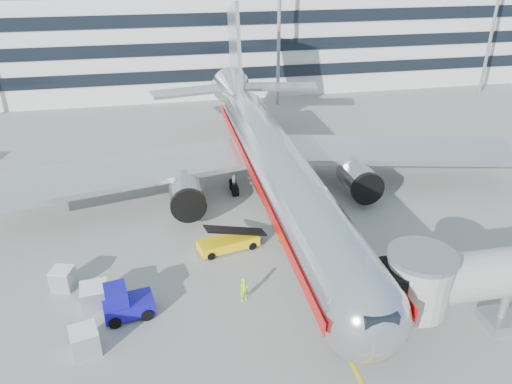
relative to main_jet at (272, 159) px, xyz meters
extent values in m
plane|color=gray|center=(0.00, -11.72, -4.23)|extent=(180.00, 180.00, 0.00)
cube|color=yellow|center=(0.00, -1.72, -4.23)|extent=(0.25, 70.00, 0.01)
cylinder|color=silver|center=(0.00, -3.72, -0.03)|extent=(5.00, 36.00, 5.00)
sphere|color=silver|center=(0.00, -21.72, -0.03)|extent=(5.00, 5.00, 5.00)
cone|color=silver|center=(0.00, 19.28, 0.57)|extent=(5.00, 10.00, 5.00)
cube|color=black|center=(0.00, -23.22, 1.09)|extent=(1.80, 1.20, 0.90)
cube|color=#B7B7BC|center=(13.00, 1.78, -0.83)|extent=(24.95, 12.07, 0.50)
cube|color=#B7B7BC|center=(-13.00, 1.78, -0.83)|extent=(24.95, 12.07, 0.50)
cylinder|color=#99999E|center=(8.00, -1.72, -2.03)|extent=(3.00, 4.20, 3.00)
cylinder|color=#99999E|center=(-8.00, -1.72, -2.03)|extent=(3.00, 4.20, 3.00)
cylinder|color=black|center=(8.00, -3.72, -2.03)|extent=(3.10, 0.50, 3.10)
cylinder|color=black|center=(-8.00, -3.72, -2.03)|extent=(3.10, 0.50, 3.10)
cube|color=#B7B7BC|center=(0.00, 19.78, 4.97)|extent=(0.45, 9.39, 13.72)
cube|color=#B7B7BC|center=(5.50, 20.28, 1.17)|extent=(10.41, 4.94, 0.35)
cube|color=#B7B7BC|center=(-5.50, 20.28, 1.17)|extent=(10.41, 4.94, 0.35)
cylinder|color=gray|center=(0.00, -19.72, -3.33)|extent=(0.24, 0.24, 1.80)
cylinder|color=black|center=(0.00, -19.72, -3.78)|extent=(0.35, 0.90, 0.90)
cylinder|color=gray|center=(3.20, 2.28, -3.23)|extent=(0.30, 0.30, 2.00)
cylinder|color=gray|center=(-3.20, 2.28, -3.23)|extent=(0.30, 0.30, 2.00)
cube|color=red|center=(2.52, -3.72, 0.27)|extent=(0.06, 38.00, 0.90)
cube|color=red|center=(-2.52, -3.72, 0.27)|extent=(0.06, 38.00, 0.90)
cylinder|color=#A8A8A3|center=(4.20, -19.72, -0.03)|extent=(3.80, 3.80, 3.40)
cylinder|color=gray|center=(4.20, -19.72, 1.87)|extent=(4.00, 4.00, 0.30)
cube|color=black|center=(2.90, -19.72, -0.03)|extent=(1.40, 2.60, 2.60)
cylinder|color=gray|center=(10.50, -19.72, -2.63)|extent=(0.56, 0.56, 3.20)
cube|color=gray|center=(10.50, -19.72, -3.88)|extent=(2.20, 2.20, 0.70)
cylinder|color=black|center=(9.60, -19.72, -3.88)|extent=(0.35, 0.70, 0.70)
cylinder|color=black|center=(11.40, -19.72, -3.88)|extent=(0.35, 0.70, 0.70)
cube|color=silver|center=(0.00, 46.28, 3.27)|extent=(150.00, 24.00, 15.00)
cube|color=black|center=(0.00, 34.18, -0.23)|extent=(150.00, 0.30, 1.80)
cube|color=black|center=(0.00, 34.18, 3.77)|extent=(150.00, 0.30, 1.80)
cube|color=black|center=(0.00, 34.18, 7.77)|extent=(150.00, 0.30, 1.80)
cylinder|color=gray|center=(8.00, 30.28, 8.27)|extent=(0.50, 0.50, 25.00)
cylinder|color=gray|center=(42.00, 30.28, 8.27)|extent=(0.50, 0.50, 25.00)
cube|color=yellow|center=(-5.26, -7.59, -3.64)|extent=(5.06, 2.75, 0.76)
cube|color=black|center=(-5.26, -7.59, -2.66)|extent=(5.17, 2.27, 1.67)
cylinder|color=black|center=(-7.13, -7.23, -3.91)|extent=(0.70, 0.44, 0.65)
cylinder|color=black|center=(-6.79, -8.72, -3.91)|extent=(0.70, 0.44, 0.65)
cylinder|color=black|center=(-3.73, -6.47, -3.91)|extent=(0.70, 0.44, 0.65)
cylinder|color=black|center=(-3.39, -7.96, -3.91)|extent=(0.70, 0.44, 0.65)
cube|color=#120D94|center=(-12.83, -14.08, -3.49)|extent=(3.47, 2.35, 1.03)
cube|color=#120D94|center=(-13.50, -14.20, -2.46)|extent=(1.65, 1.93, 1.26)
cube|color=black|center=(-13.50, -14.20, -2.06)|extent=(1.49, 1.68, 0.11)
cylinder|color=black|center=(-13.99, -13.41, -3.83)|extent=(0.85, 0.47, 0.80)
cylinder|color=black|center=(-13.69, -15.11, -3.83)|extent=(0.85, 0.47, 0.80)
cylinder|color=black|center=(-11.96, -13.06, -3.83)|extent=(0.85, 0.47, 0.80)
cylinder|color=black|center=(-11.67, -14.75, -3.83)|extent=(0.85, 0.47, 0.80)
cube|color=#B7B9BE|center=(-17.46, -10.13, -3.49)|extent=(1.79, 1.79, 1.49)
cube|color=white|center=(-17.46, -10.13, -2.73)|extent=(1.79, 1.79, 0.06)
cube|color=#B7B9BE|center=(-15.00, -13.01, -3.33)|extent=(1.93, 1.93, 1.82)
cube|color=white|center=(-15.00, -13.01, -2.40)|extent=(1.93, 1.93, 0.07)
cube|color=#B7B9BE|center=(-15.29, -16.95, -3.41)|extent=(1.94, 1.94, 1.64)
cube|color=white|center=(-15.29, -16.95, -2.57)|extent=(1.94, 1.94, 0.06)
imported|color=#A2F419|center=(-5.14, -14.07, -3.35)|extent=(0.76, 0.64, 1.77)
camera|label=1|loc=(-9.78, -40.94, 17.85)|focal=35.00mm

